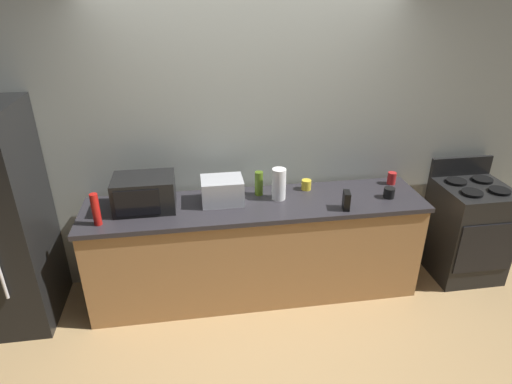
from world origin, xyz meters
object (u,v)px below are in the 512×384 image
object	(u,v)px
mug_yellow	(306,185)
toaster_oven	(222,191)
bottle_hot_sauce	(96,209)
bottle_olive_oil	(259,183)
paper_towel_roll	(279,184)
cordless_phone	(346,200)
stove_range	(467,229)
microwave	(144,193)
mug_black	(389,193)
mug_red	(392,178)

from	to	relation	value
mug_yellow	toaster_oven	bearing A→B (deg)	-170.01
bottle_hot_sauce	bottle_olive_oil	size ratio (longest dim) A/B	1.21
mug_yellow	paper_towel_roll	bearing A→B (deg)	-152.82
toaster_oven	cordless_phone	xyz separation A→B (m)	(0.97, -0.27, -0.03)
toaster_oven	mug_yellow	distance (m)	0.76
paper_towel_roll	cordless_phone	world-z (taller)	paper_towel_roll
paper_towel_roll	mug_yellow	distance (m)	0.32
stove_range	paper_towel_roll	distance (m)	1.89
bottle_hot_sauce	bottle_olive_oil	world-z (taller)	bottle_hot_sauce
stove_range	mug_yellow	size ratio (longest dim) A/B	12.25
microwave	bottle_hot_sauce	bearing A→B (deg)	-147.26
mug_yellow	bottle_hot_sauce	bearing A→B (deg)	-168.08
microwave	mug_yellow	bearing A→B (deg)	6.00
cordless_phone	mug_black	world-z (taller)	cordless_phone
bottle_olive_oil	mug_yellow	world-z (taller)	bottle_olive_oil
cordless_phone	bottle_olive_oil	distance (m)	0.75
bottle_olive_oil	mug_yellow	bearing A→B (deg)	5.33
mug_black	mug_yellow	xyz separation A→B (m)	(-0.65, 0.26, 0.00)
mug_red	paper_towel_roll	bearing A→B (deg)	-172.55
microwave	mug_yellow	xyz separation A→B (m)	(1.37, 0.14, -0.09)
bottle_hot_sauce	cordless_phone	bearing A→B (deg)	-1.30
bottle_hot_sauce	bottle_olive_oil	xyz separation A→B (m)	(1.28, 0.32, -0.02)
bottle_hot_sauce	toaster_oven	bearing A→B (deg)	13.41
paper_towel_roll	mug_black	bearing A→B (deg)	-7.42
toaster_oven	mug_red	distance (m)	1.55
microwave	toaster_oven	distance (m)	0.62
bottle_hot_sauce	mug_black	distance (m)	2.36
stove_range	bottle_olive_oil	distance (m)	2.03
toaster_oven	mug_black	xyz separation A→B (m)	(1.40, -0.13, -0.06)
cordless_phone	bottle_hot_sauce	world-z (taller)	bottle_hot_sauce
stove_range	bottle_olive_oil	world-z (taller)	bottle_olive_oil
bottle_hot_sauce	mug_red	size ratio (longest dim) A/B	2.34
stove_range	cordless_phone	bearing A→B (deg)	-170.73
cordless_phone	mug_yellow	size ratio (longest dim) A/B	1.70
cordless_phone	mug_red	xyz separation A→B (m)	(0.57, 0.40, -0.02)
toaster_oven	bottle_olive_oil	bearing A→B (deg)	16.02
stove_range	mug_black	xyz separation A→B (m)	(-0.87, -0.07, 0.48)
bottle_olive_oil	toaster_oven	bearing A→B (deg)	-163.98
mug_black	mug_red	distance (m)	0.30
bottle_olive_oil	mug_black	xyz separation A→B (m)	(1.08, -0.22, -0.06)
stove_range	bottle_hot_sauce	world-z (taller)	bottle_hot_sauce
cordless_phone	mug_yellow	bearing A→B (deg)	130.30
mug_yellow	mug_red	world-z (taller)	mug_red
paper_towel_roll	mug_black	xyz separation A→B (m)	(0.93, -0.12, -0.09)
cordless_phone	mug_black	xyz separation A→B (m)	(0.43, 0.14, -0.03)
bottle_olive_oil	mug_yellow	size ratio (longest dim) A/B	2.39
microwave	paper_towel_roll	distance (m)	1.09
toaster_oven	bottle_hot_sauce	bearing A→B (deg)	-166.59
cordless_phone	stove_range	bearing A→B (deg)	20.77
bottle_hot_sauce	bottle_olive_oil	distance (m)	1.32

